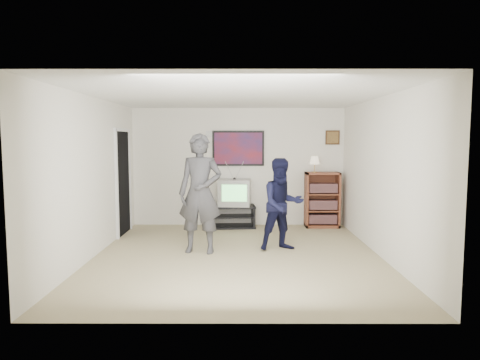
{
  "coord_description": "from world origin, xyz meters",
  "views": [
    {
      "loc": [
        0.06,
        -6.62,
        1.83
      ],
      "look_at": [
        0.04,
        0.61,
        1.15
      ],
      "focal_mm": 32.0,
      "sensor_mm": 36.0,
      "label": 1
    }
  ],
  "objects_px": {
    "person_short": "(282,204)",
    "media_stand": "(233,216)",
    "bookshelf": "(322,200)",
    "person_tall": "(200,193)",
    "crt_television": "(235,192)"
  },
  "relations": [
    {
      "from": "crt_television",
      "to": "bookshelf",
      "type": "bearing_deg",
      "value": 5.57
    },
    {
      "from": "person_short",
      "to": "bookshelf",
      "type": "bearing_deg",
      "value": 45.36
    },
    {
      "from": "media_stand",
      "to": "crt_television",
      "type": "height_order",
      "value": "crt_television"
    },
    {
      "from": "person_tall",
      "to": "person_short",
      "type": "relative_size",
      "value": 1.27
    },
    {
      "from": "person_short",
      "to": "media_stand",
      "type": "bearing_deg",
      "value": 98.74
    },
    {
      "from": "person_short",
      "to": "crt_television",
      "type": "bearing_deg",
      "value": 97.75
    },
    {
      "from": "person_tall",
      "to": "person_short",
      "type": "bearing_deg",
      "value": 13.69
    },
    {
      "from": "crt_television",
      "to": "media_stand",
      "type": "bearing_deg",
      "value": -175.99
    },
    {
      "from": "media_stand",
      "to": "person_tall",
      "type": "xyz_separation_m",
      "value": [
        -0.49,
        -1.99,
        0.74
      ]
    },
    {
      "from": "media_stand",
      "to": "bookshelf",
      "type": "xyz_separation_m",
      "value": [
        1.88,
        0.05,
        0.35
      ]
    },
    {
      "from": "crt_television",
      "to": "person_short",
      "type": "distance_m",
      "value": 2.01
    },
    {
      "from": "bookshelf",
      "to": "person_tall",
      "type": "xyz_separation_m",
      "value": [
        -2.37,
        -2.04,
        0.39
      ]
    },
    {
      "from": "media_stand",
      "to": "person_short",
      "type": "height_order",
      "value": "person_short"
    },
    {
      "from": "person_tall",
      "to": "bookshelf",
      "type": "bearing_deg",
      "value": 47.94
    },
    {
      "from": "media_stand",
      "to": "bookshelf",
      "type": "bearing_deg",
      "value": -3.23
    }
  ]
}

